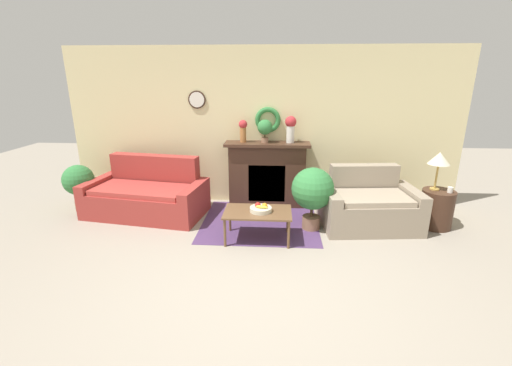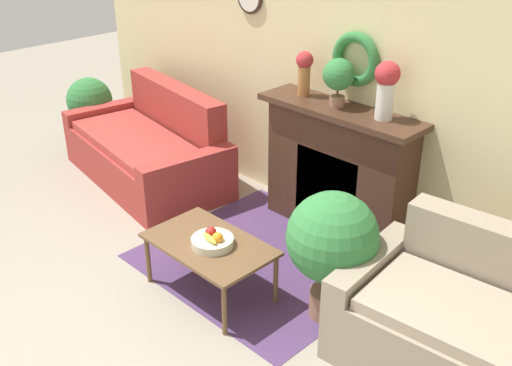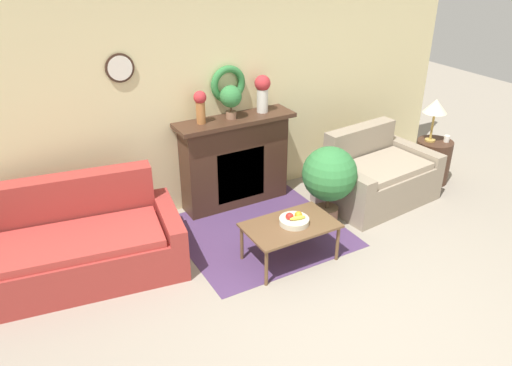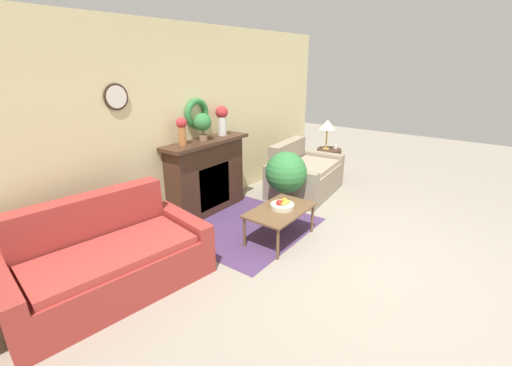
{
  "view_description": "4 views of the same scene",
  "coord_description": "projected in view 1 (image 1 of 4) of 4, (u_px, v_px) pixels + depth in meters",
  "views": [
    {
      "loc": [
        0.26,
        -3.16,
        2.22
      ],
      "look_at": [
        -0.05,
        1.63,
        0.71
      ],
      "focal_mm": 24.0,
      "sensor_mm": 36.0,
      "label": 1
    },
    {
      "loc": [
        2.81,
        -1.11,
        2.73
      ],
      "look_at": [
        0.17,
        1.54,
        0.86
      ],
      "focal_mm": 42.0,
      "sensor_mm": 36.0,
      "label": 2
    },
    {
      "loc": [
        -2.42,
        -2.34,
        3.09
      ],
      "look_at": [
        -0.17,
        1.63,
        0.76
      ],
      "focal_mm": 35.0,
      "sensor_mm": 36.0,
      "label": 3
    },
    {
      "loc": [
        -3.39,
        -0.9,
        2.23
      ],
      "look_at": [
        -0.23,
        1.45,
        0.8
      ],
      "focal_mm": 24.0,
      "sensor_mm": 36.0,
      "label": 4
    }
  ],
  "objects": [
    {
      "name": "ground_plane",
      "position": [
        251.0,
        291.0,
        3.69
      ],
      "size": [
        16.0,
        16.0,
        0.0
      ],
      "primitive_type": "plane",
      "color": "gray"
    },
    {
      "name": "floor_rug",
      "position": [
        260.0,
        221.0,
        5.43
      ],
      "size": [
        1.8,
        1.68,
        0.01
      ],
      "color": "#4C335B",
      "rests_on": "ground_plane"
    },
    {
      "name": "wall_back",
      "position": [
        263.0,
        127.0,
        5.95
      ],
      "size": [
        6.8,
        0.15,
        2.7
      ],
      "color": "beige",
      "rests_on": "ground_plane"
    },
    {
      "name": "fireplace",
      "position": [
        267.0,
        174.0,
        5.99
      ],
      "size": [
        1.45,
        0.41,
        1.13
      ],
      "color": "#42281C",
      "rests_on": "ground_plane"
    },
    {
      "name": "couch_left",
      "position": [
        147.0,
        195.0,
        5.68
      ],
      "size": [
        2.02,
        1.25,
        0.93
      ],
      "rotation": [
        0.0,
        0.0,
        -0.15
      ],
      "color": "#9E332D",
      "rests_on": "ground_plane"
    },
    {
      "name": "loveseat_right",
      "position": [
        368.0,
        206.0,
        5.21
      ],
      "size": [
        1.48,
        1.05,
        0.88
      ],
      "rotation": [
        0.0,
        0.0,
        0.1
      ],
      "color": "gray",
      "rests_on": "ground_plane"
    },
    {
      "name": "coffee_table",
      "position": [
        258.0,
        214.0,
        4.74
      ],
      "size": [
        0.93,
        0.58,
        0.43
      ],
      "color": "brown",
      "rests_on": "ground_plane"
    },
    {
      "name": "fruit_bowl",
      "position": [
        261.0,
        209.0,
        4.71
      ],
      "size": [
        0.3,
        0.3,
        0.12
      ],
      "color": "beige",
      "rests_on": "coffee_table"
    },
    {
      "name": "side_table_by_loveseat",
      "position": [
        437.0,
        209.0,
        5.17
      ],
      "size": [
        0.47,
        0.47,
        0.58
      ],
      "color": "#42281C",
      "rests_on": "ground_plane"
    },
    {
      "name": "table_lamp",
      "position": [
        439.0,
        159.0,
        4.99
      ],
      "size": [
        0.31,
        0.31,
        0.57
      ],
      "color": "#B28E42",
      "rests_on": "side_table_by_loveseat"
    },
    {
      "name": "mug",
      "position": [
        450.0,
        190.0,
        4.99
      ],
      "size": [
        0.07,
        0.07,
        0.09
      ],
      "color": "silver",
      "rests_on": "side_table_by_loveseat"
    },
    {
      "name": "vase_on_mantel_left",
      "position": [
        243.0,
        129.0,
        5.78
      ],
      "size": [
        0.14,
        0.14,
        0.38
      ],
      "color": "#AD6B38",
      "rests_on": "fireplace"
    },
    {
      "name": "vase_on_mantel_right",
      "position": [
        291.0,
        127.0,
        5.72
      ],
      "size": [
        0.19,
        0.19,
        0.45
      ],
      "color": "silver",
      "rests_on": "fireplace"
    },
    {
      "name": "potted_plant_on_mantel",
      "position": [
        265.0,
        128.0,
        5.73
      ],
      "size": [
        0.25,
        0.25,
        0.39
      ],
      "color": "#8E664C",
      "rests_on": "fireplace"
    },
    {
      "name": "potted_plant_floor_by_couch",
      "position": [
        79.0,
        182.0,
        5.74
      ],
      "size": [
        0.51,
        0.51,
        0.8
      ],
      "color": "#8E664C",
      "rests_on": "ground_plane"
    },
    {
      "name": "potted_plant_floor_by_loveseat",
      "position": [
        313.0,
        191.0,
        5.02
      ],
      "size": [
        0.62,
        0.62,
        0.95
      ],
      "color": "#8E664C",
      "rests_on": "ground_plane"
    }
  ]
}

